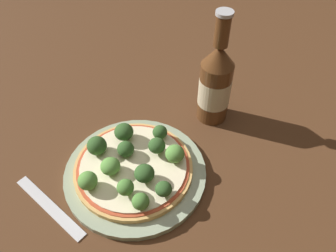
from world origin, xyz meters
TOP-DOWN VIEW (x-y plane):
  - ground_plane at (0.00, 0.00)m, footprint 3.00×3.00m
  - plate at (-0.01, -0.01)m, footprint 0.25×0.25m
  - pizza at (-0.01, -0.01)m, footprint 0.21×0.21m
  - broccoli_floret_0 at (0.01, -0.08)m, footprint 0.03×0.03m
  - broccoli_floret_1 at (-0.00, 0.06)m, footprint 0.04×0.04m
  - broccoli_floret_2 at (0.06, -0.03)m, footprint 0.03×0.03m
  - broccoli_floret_3 at (0.04, 0.00)m, footprint 0.03×0.03m
  - broccoli_floret_4 at (-0.01, -0.04)m, footprint 0.03×0.03m
  - broccoli_floret_5 at (-0.03, -0.08)m, footprint 0.03×0.03m
  - broccoli_floret_6 at (-0.05, -0.00)m, footprint 0.03×0.03m
  - broccoli_floret_7 at (0.06, 0.03)m, footprint 0.03×0.03m
  - broccoli_floret_8 at (-0.05, 0.05)m, footprint 0.03×0.03m
  - broccoli_floret_9 at (-0.01, 0.02)m, footprint 0.03×0.03m
  - broccoli_floret_10 at (-0.04, -0.05)m, footprint 0.03×0.03m
  - broccoli_floret_11 at (-0.09, -0.01)m, footprint 0.03×0.03m
  - beer_bottle at (0.19, 0.05)m, footprint 0.06×0.06m
  - fork at (-0.16, 0.00)m, footprint 0.08×0.16m

SIDE VIEW (x-z plane):
  - ground_plane at x=0.00m, z-range 0.00..0.00m
  - fork at x=-0.16m, z-range 0.00..0.00m
  - plate at x=-0.01m, z-range 0.00..0.01m
  - pizza at x=-0.01m, z-range 0.01..0.03m
  - broccoli_floret_7 at x=0.06m, z-range 0.03..0.05m
  - broccoli_floret_5 at x=-0.03m, z-range 0.03..0.05m
  - broccoli_floret_9 at x=-0.01m, z-range 0.03..0.05m
  - broccoli_floret_6 at x=-0.05m, z-range 0.03..0.05m
  - broccoli_floret_0 at x=0.01m, z-range 0.03..0.06m
  - broccoli_floret_2 at x=0.06m, z-range 0.03..0.06m
  - broccoli_floret_8 at x=-0.05m, z-range 0.03..0.06m
  - broccoli_floret_11 at x=-0.09m, z-range 0.03..0.06m
  - broccoli_floret_4 at x=-0.01m, z-range 0.03..0.06m
  - broccoli_floret_1 at x=0.00m, z-range 0.03..0.06m
  - broccoli_floret_10 at x=-0.04m, z-range 0.03..0.06m
  - broccoli_floret_3 at x=0.04m, z-range 0.03..0.06m
  - beer_bottle at x=0.19m, z-range -0.03..0.20m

